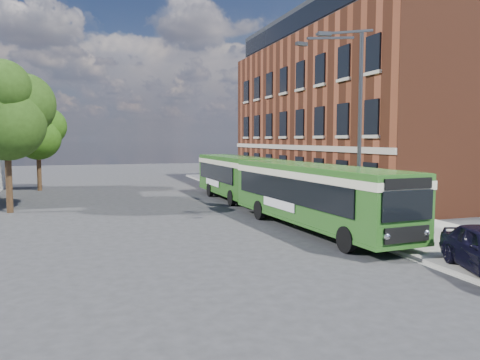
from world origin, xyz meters
name	(u,v)px	position (x,y,z in m)	size (l,w,h in m)	color
ground	(239,228)	(0.00, 0.00, 0.00)	(120.00, 120.00, 0.00)	#29292C
pavement	(300,200)	(7.00, 8.00, 0.07)	(6.00, 48.00, 0.15)	gray
kerb_line	(258,203)	(3.95, 8.00, 0.01)	(0.12, 48.00, 0.01)	beige
brick_office	(359,104)	(14.00, 12.00, 6.97)	(12.10, 26.00, 14.20)	brown
street_lamp	(353,126)	(4.84, -2.00, 4.79)	(2.96, 2.38, 9.00)	#35373A
bus_stop_sign	(395,203)	(5.60, -4.20, 1.51)	(0.35, 0.08, 2.52)	#35373A
bus_front	(313,190)	(3.20, -1.35, 1.83)	(3.41, 12.71, 3.02)	#2A601F
bus_rear	(234,173)	(3.00, 10.36, 1.83)	(2.80, 9.93, 3.02)	#245917
pedestrian_a	(348,207)	(4.95, -1.50, 1.02)	(0.64, 0.42, 1.75)	black
pedestrian_b	(422,214)	(6.89, -4.34, 1.00)	(0.83, 0.64, 1.70)	black
tree_left	(7,111)	(-10.96, 8.50, 5.80)	(5.06, 4.81, 8.55)	#352313
tree_right	(38,131)	(-10.46, 20.52, 4.90)	(4.28, 4.07, 7.23)	#352313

